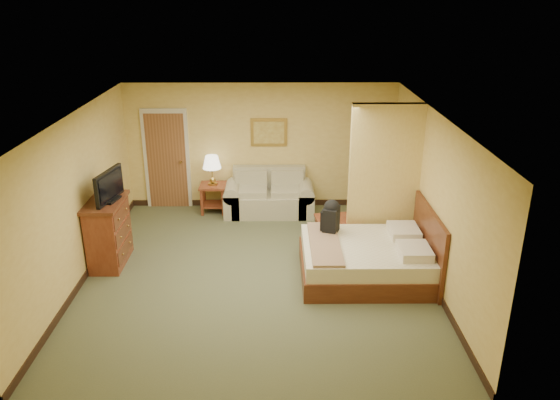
{
  "coord_description": "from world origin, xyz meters",
  "views": [
    {
      "loc": [
        0.3,
        -7.85,
        4.35
      ],
      "look_at": [
        0.37,
        0.6,
        1.05
      ],
      "focal_mm": 35.0,
      "sensor_mm": 36.0,
      "label": 1
    }
  ],
  "objects_px": {
    "dresser": "(109,232)",
    "bed": "(371,259)",
    "coffee_table": "(338,227)",
    "loveseat": "(269,199)"
  },
  "relations": [
    {
      "from": "bed",
      "to": "dresser",
      "type": "bearing_deg",
      "value": 173.34
    },
    {
      "from": "loveseat",
      "to": "coffee_table",
      "type": "bearing_deg",
      "value": -50.4
    },
    {
      "from": "dresser",
      "to": "bed",
      "type": "bearing_deg",
      "value": -6.66
    },
    {
      "from": "coffee_table",
      "to": "bed",
      "type": "distance_m",
      "value": 1.24
    },
    {
      "from": "bed",
      "to": "loveseat",
      "type": "bearing_deg",
      "value": 121.68
    },
    {
      "from": "coffee_table",
      "to": "bed",
      "type": "relative_size",
      "value": 0.4
    },
    {
      "from": "coffee_table",
      "to": "dresser",
      "type": "xyz_separation_m",
      "value": [
        -3.89,
        -0.67,
        0.23
      ]
    },
    {
      "from": "coffee_table",
      "to": "bed",
      "type": "height_order",
      "value": "bed"
    },
    {
      "from": "dresser",
      "to": "bed",
      "type": "xyz_separation_m",
      "value": [
        4.29,
        -0.5,
        -0.26
      ]
    },
    {
      "from": "coffee_table",
      "to": "bed",
      "type": "xyz_separation_m",
      "value": [
        0.4,
        -1.17,
        -0.03
      ]
    }
  ]
}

